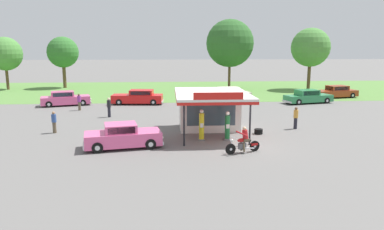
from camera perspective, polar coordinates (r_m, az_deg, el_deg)
name	(u,v)px	position (r m, az deg, el deg)	size (l,w,h in m)	color
ground_plane	(243,146)	(23.23, 8.05, -4.81)	(300.00, 300.00, 0.00)	slate
grass_verge_strip	(201,90)	(52.48, 1.45, 4.00)	(120.00, 24.00, 0.01)	#56843D
service_station_kiosk	(210,107)	(27.02, 2.78, 1.28)	(5.08, 6.98, 3.43)	silver
gas_pump_nearside	(202,126)	(24.11, 1.52, -1.76)	(0.44, 0.44, 2.11)	slate
gas_pump_offside	(227,127)	(24.34, 5.59, -1.89)	(0.44, 0.44, 1.94)	slate
motorcycle_with_rider	(243,142)	(21.58, 8.10, -4.23)	(2.19, 0.99, 1.58)	black
featured_classic_sedan	(123,137)	(22.88, -10.83, -3.35)	(5.06, 2.74, 1.52)	#E55993
parked_car_back_row_centre	(228,95)	(41.63, 5.63, 3.19)	(5.60, 2.70, 1.62)	beige
parked_car_back_row_far_left	(138,97)	(39.80, -8.47, 2.75)	(5.71, 2.35, 1.55)	red
parked_car_back_row_left	(308,97)	(41.98, 17.78, 2.71)	(5.69, 3.05, 1.49)	#2D844C
parked_car_back_row_centre_left	(335,92)	(47.62, 21.61, 3.36)	(5.79, 2.91, 1.47)	#993819
parked_car_back_row_far_right	(65,99)	(40.72, -19.32, 2.41)	(5.40, 3.21, 1.51)	#E55993
bystander_chatting_near_pumps	(109,107)	(32.86, -12.93, 1.26)	(0.34, 0.34, 1.74)	black
bystander_strolling_foreground	(79,102)	(37.13, -17.31, 2.03)	(0.34, 0.34, 1.65)	brown
bystander_standing_back_lot	(296,117)	(28.57, 16.00, -0.35)	(0.34, 0.34, 1.69)	black
bystander_admiring_sedan	(54,122)	(28.03, -20.87, -0.99)	(0.34, 0.34, 1.58)	brown
tree_oak_left	(230,43)	(53.22, 5.98, 11.15)	(6.81, 6.81, 10.00)	brown
tree_oak_distant_spare	(63,52)	(57.94, -19.64, 9.26)	(4.57, 4.57, 7.60)	brown
tree_oak_far_right	(5,54)	(58.79, -27.34, 8.53)	(4.78, 4.78, 7.51)	brown
tree_oak_right	(311,48)	(55.08, 18.15, 10.05)	(5.48, 5.48, 8.77)	brown
spare_tire_stack	(258,131)	(26.45, 10.41, -2.56)	(0.60, 0.60, 0.36)	black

